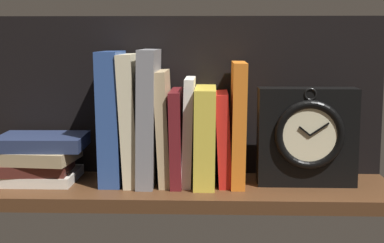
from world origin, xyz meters
TOP-DOWN VIEW (x-y plane):
  - ground_plane at (0.00, 0.00)cm, footprint 86.32×22.40cm
  - back_panel at (0.00, 10.60)cm, footprint 86.32×1.20cm
  - book_blue_modern at (-11.21, 1.94)cm, footprint 4.40×12.93cm
  - book_cream_twain at (-7.44, 1.94)cm, footprint 4.05×13.62cm
  - book_gray_chess at (-4.09, 1.94)cm, footprint 3.70×15.23cm
  - book_tan_shortstories at (-1.09, 1.94)cm, footprint 3.23×12.80cm
  - book_maroon_dawkins at (1.38, 1.94)cm, footprint 2.47×14.61cm
  - book_white_catcher at (3.66, 1.94)cm, footprint 2.38×12.08cm
  - book_yellow_seinlanguage at (6.85, 1.94)cm, footprint 4.14×16.13cm
  - book_red_requiem at (10.37, 1.94)cm, footprint 3.35×12.01cm
  - book_orange_pandolfini at (13.21, 1.94)cm, footprint 2.86×13.73cm
  - framed_clock at (26.37, 0.73)cm, footprint 18.73×7.06cm
  - book_stack_side at (-25.85, 1.60)cm, footprint 18.29×14.33cm

SIDE VIEW (x-z plane):
  - ground_plane at x=0.00cm, z-range -2.50..0.00cm
  - book_stack_side at x=-25.85cm, z-range 0.25..9.43cm
  - book_red_requiem at x=10.37cm, z-range -0.05..17.79cm
  - book_maroon_dawkins at x=1.38cm, z-range -0.02..18.20cm
  - book_yellow_seinlanguage at x=6.85cm, z-range -0.02..18.69cm
  - framed_clock at x=26.37cm, z-range 0.00..19.00cm
  - book_white_catcher at x=3.66cm, z-range -0.02..20.54cm
  - book_tan_shortstories at x=-1.09cm, z-range -0.04..21.93cm
  - book_orange_pandolfini at x=13.21cm, z-range -0.01..23.57cm
  - book_cream_twain at x=-7.44cm, z-range -0.05..25.13cm
  - book_blue_modern at x=-11.21cm, z-range -0.03..25.62cm
  - book_gray_chess at x=-4.09cm, z-range -0.03..25.96cm
  - back_panel at x=0.00cm, z-range 0.00..32.56cm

